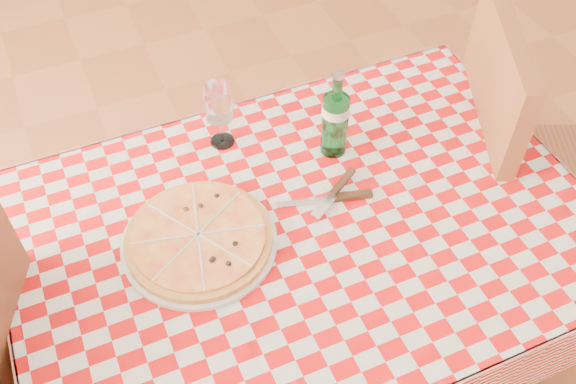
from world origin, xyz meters
The scene contains 7 objects.
dining_table centered at (0.00, 0.00, 0.66)m, with size 1.20×0.80×0.75m.
tablecloth centered at (0.00, 0.00, 0.75)m, with size 1.30×0.90×0.01m, color #AA0A0B.
chair_near centered at (0.68, 0.09, 0.59)m, with size 0.61×0.61×1.02m.
pizza_plate centered at (-0.24, 0.05, 0.78)m, with size 0.34×0.34×0.04m, color #BB7D3E, non-canonical shape.
water_bottle centered at (0.16, 0.19, 0.88)m, with size 0.07×0.07×0.24m, color #175E29, non-canonical shape.
wine_glass centered at (-0.08, 0.33, 0.84)m, with size 0.07×0.07×0.17m, color white, non-canonical shape.
cutlery centered at (0.08, 0.05, 0.77)m, with size 0.24×0.20×0.03m, color silver, non-canonical shape.
Camera 1 is at (-0.39, -0.80, 1.89)m, focal length 40.00 mm.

